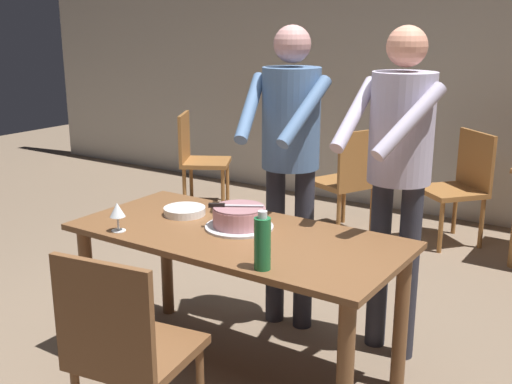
% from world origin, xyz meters
% --- Properties ---
extents(ground_plane, '(14.00, 14.00, 0.00)m').
position_xyz_m(ground_plane, '(0.00, 0.00, 0.00)').
color(ground_plane, '#7A6651').
extents(back_wall, '(10.00, 0.12, 2.70)m').
position_xyz_m(back_wall, '(0.00, 3.23, 1.35)').
color(back_wall, '#BCB7AD').
rests_on(back_wall, ground_plane).
extents(main_dining_table, '(1.63, 0.76, 0.75)m').
position_xyz_m(main_dining_table, '(0.00, 0.00, 0.63)').
color(main_dining_table, brown).
rests_on(main_dining_table, ground_plane).
extents(cake_on_platter, '(0.34, 0.34, 0.11)m').
position_xyz_m(cake_on_platter, '(-0.03, 0.07, 0.80)').
color(cake_on_platter, silver).
rests_on(cake_on_platter, main_dining_table).
extents(cake_knife, '(0.24, 0.16, 0.02)m').
position_xyz_m(cake_knife, '(-0.09, 0.03, 0.87)').
color(cake_knife, silver).
rests_on(cake_knife, cake_on_platter).
extents(plate_stack, '(0.22, 0.22, 0.04)m').
position_xyz_m(plate_stack, '(-0.40, 0.09, 0.77)').
color(plate_stack, white).
rests_on(plate_stack, main_dining_table).
extents(wine_glass_near, '(0.08, 0.08, 0.14)m').
position_xyz_m(wine_glass_near, '(-0.49, -0.30, 0.85)').
color(wine_glass_near, silver).
rests_on(wine_glass_near, main_dining_table).
extents(water_bottle, '(0.07, 0.07, 0.25)m').
position_xyz_m(water_bottle, '(0.35, -0.31, 0.86)').
color(water_bottle, '#1E6B38').
rests_on(water_bottle, main_dining_table).
extents(person_cutting_cake, '(0.46, 0.57, 1.72)m').
position_xyz_m(person_cutting_cake, '(-0.05, 0.59, 1.08)').
color(person_cutting_cake, '#2D2D38').
rests_on(person_cutting_cake, ground_plane).
extents(person_standing_beside, '(0.46, 0.58, 1.72)m').
position_xyz_m(person_standing_beside, '(0.56, 0.62, 1.08)').
color(person_standing_beside, '#2D2D38').
rests_on(person_standing_beside, ground_plane).
extents(chair_near_side, '(0.50, 0.50, 0.90)m').
position_xyz_m(chair_near_side, '(-0.00, -0.76, 0.49)').
color(chair_near_side, brown).
rests_on(chair_near_side, ground_plane).
extents(background_chair_0, '(0.62, 0.62, 0.90)m').
position_xyz_m(background_chair_0, '(0.36, 2.56, 0.49)').
color(background_chair_0, '#9E6633').
rests_on(background_chair_0, ground_plane).
extents(background_chair_1, '(0.60, 0.60, 0.90)m').
position_xyz_m(background_chair_1, '(-2.02, 2.21, 0.49)').
color(background_chair_1, '#9E6633').
rests_on(background_chair_1, ground_plane).
extents(background_chair_2, '(0.58, 0.58, 0.90)m').
position_xyz_m(background_chair_2, '(-0.45, 2.24, 0.49)').
color(background_chair_2, '#9E6633').
rests_on(background_chair_2, ground_plane).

